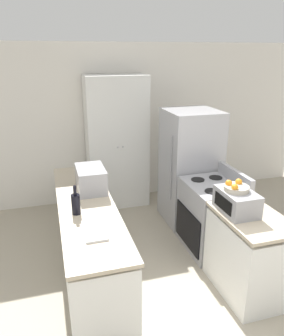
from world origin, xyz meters
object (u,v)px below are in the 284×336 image
at_px(stove, 211,216).
at_px(wine_bottle, 76,203).
at_px(pantry_cabinet, 117,143).
at_px(microwave, 91,179).
at_px(refrigerator, 190,167).
at_px(fruit_bowl, 236,187).
at_px(toaster_oven, 237,202).

bearing_deg(stove, wine_bottle, -169.94).
xyz_separation_m(pantry_cabinet, microwave, (-0.62, -1.40, -0.03)).
distance_m(refrigerator, wine_bottle, 2.10).
distance_m(refrigerator, fruit_bowl, 1.57).
height_order(pantry_cabinet, stove, pantry_cabinet).
distance_m(refrigerator, microwave, 1.64).
xyz_separation_m(microwave, toaster_oven, (1.34, -0.99, -0.02)).
height_order(microwave, fruit_bowl, fruit_bowl).
bearing_deg(fruit_bowl, refrigerator, 82.70).
bearing_deg(stove, toaster_oven, -100.86).
distance_m(wine_bottle, fruit_bowl, 1.62).
bearing_deg(pantry_cabinet, toaster_oven, -73.05).
bearing_deg(pantry_cabinet, microwave, -113.86).
xyz_separation_m(toaster_oven, fruit_bowl, (-0.01, 0.02, 0.15)).
height_order(refrigerator, wine_bottle, refrigerator).
distance_m(stove, refrigerator, 0.91).
height_order(stove, microwave, microwave).
xyz_separation_m(refrigerator, wine_bottle, (-1.76, -1.12, 0.17)).
xyz_separation_m(wine_bottle, fruit_bowl, (1.57, -0.40, 0.15)).
height_order(stove, toaster_oven, toaster_oven).
xyz_separation_m(microwave, fruit_bowl, (1.33, -0.97, 0.13)).
xyz_separation_m(pantry_cabinet, stove, (0.87, -1.66, -0.61)).
relative_size(refrigerator, wine_bottle, 5.49).
xyz_separation_m(stove, wine_bottle, (-1.72, -0.30, 0.56)).
height_order(refrigerator, microwave, refrigerator).
relative_size(wine_bottle, toaster_oven, 0.67).
relative_size(stove, toaster_oven, 2.31).
height_order(wine_bottle, fruit_bowl, fruit_bowl).
height_order(pantry_cabinet, toaster_oven, pantry_cabinet).
distance_m(pantry_cabinet, microwave, 1.53).
relative_size(pantry_cabinet, wine_bottle, 6.92).
relative_size(refrigerator, toaster_oven, 3.68).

